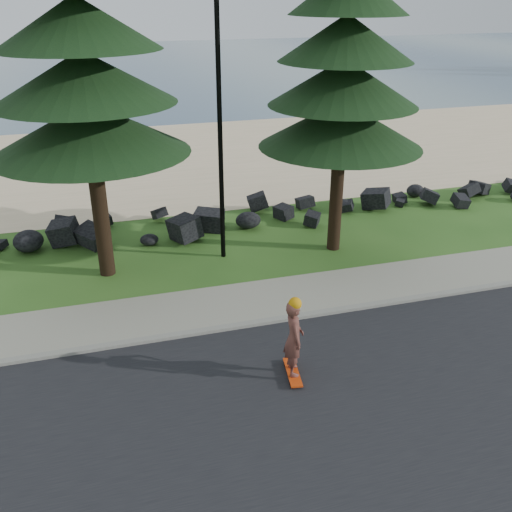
{
  "coord_description": "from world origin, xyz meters",
  "views": [
    {
      "loc": [
        -3.47,
        -12.4,
        7.57
      ],
      "look_at": [
        0.13,
        0.0,
        1.44
      ],
      "focal_mm": 40.0,
      "sensor_mm": 36.0,
      "label": 1
    }
  ],
  "objects": [
    {
      "name": "kerb",
      "position": [
        0.0,
        -0.9,
        0.05
      ],
      "size": [
        160.0,
        0.2,
        0.1
      ],
      "primitive_type": "cube",
      "color": "gray",
      "rests_on": "ground"
    },
    {
      "name": "skateboarder",
      "position": [
        0.05,
        -3.07,
        0.96
      ],
      "size": [
        0.5,
        1.05,
        1.9
      ],
      "rotation": [
        0.0,
        0.0,
        1.42
      ],
      "color": "red",
      "rests_on": "ground"
    },
    {
      "name": "sidewalk",
      "position": [
        0.0,
        0.2,
        0.04
      ],
      "size": [
        160.0,
        2.0,
        0.08
      ],
      "primitive_type": "cube",
      "color": "gray",
      "rests_on": "ground"
    },
    {
      "name": "lamp_post",
      "position": [
        0.0,
        3.2,
        4.13
      ],
      "size": [
        0.25,
        0.14,
        8.14
      ],
      "color": "black",
      "rests_on": "ground"
    },
    {
      "name": "ground",
      "position": [
        0.0,
        0.0,
        0.0
      ],
      "size": [
        160.0,
        160.0,
        0.0
      ],
      "primitive_type": "plane",
      "color": "#29531A",
      "rests_on": "ground"
    },
    {
      "name": "seawall_boulders",
      "position": [
        0.0,
        5.6,
        0.0
      ],
      "size": [
        60.0,
        2.4,
        1.1
      ],
      "primitive_type": null,
      "color": "black",
      "rests_on": "ground"
    },
    {
      "name": "beach_sand",
      "position": [
        0.0,
        14.5,
        0.01
      ],
      "size": [
        160.0,
        15.0,
        0.01
      ],
      "primitive_type": "cube",
      "color": "#D1BB8B",
      "rests_on": "ground"
    },
    {
      "name": "ocean",
      "position": [
        0.0,
        51.0,
        0.0
      ],
      "size": [
        160.0,
        58.0,
        0.01
      ],
      "primitive_type": "cube",
      "color": "#3D5A75",
      "rests_on": "ground"
    },
    {
      "name": "road",
      "position": [
        0.0,
        -4.5,
        0.01
      ],
      "size": [
        160.0,
        7.0,
        0.02
      ],
      "primitive_type": "cube",
      "color": "black",
      "rests_on": "ground"
    }
  ]
}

